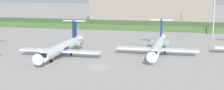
% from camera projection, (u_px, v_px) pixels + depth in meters
% --- Properties ---
extents(ground_plane, '(500.00, 500.00, 0.00)m').
position_uv_depth(ground_plane, '(123.00, 46.00, 109.04)').
color(ground_plane, '#9E9B96').
extents(grass_berm, '(320.00, 20.00, 2.54)m').
position_uv_depth(grass_berm, '(142.00, 26.00, 152.93)').
color(grass_berm, '#426033').
rests_on(grass_berm, ground).
extents(regional_jet_second, '(22.81, 31.00, 9.00)m').
position_uv_depth(regional_jet_second, '(62.00, 47.00, 92.37)').
color(regional_jet_second, silver).
rests_on(regional_jet_second, ground).
extents(regional_jet_third, '(22.81, 31.00, 9.00)m').
position_uv_depth(regional_jet_third, '(158.00, 46.00, 94.72)').
color(regional_jet_third, silver).
rests_on(regional_jet_third, ground).
extents(antenna_mast, '(4.40, 0.50, 27.91)m').
position_uv_depth(antenna_mast, '(214.00, 6.00, 128.97)').
color(antenna_mast, '#B2B2B7').
rests_on(antenna_mast, ground).
extents(distant_hangar, '(62.72, 22.71, 16.71)m').
position_uv_depth(distant_hangar, '(151.00, 6.00, 180.91)').
color(distant_hangar, gray).
rests_on(distant_hangar, ground).
extents(safety_cone_front_marker, '(0.44, 0.44, 0.55)m').
position_uv_depth(safety_cone_front_marker, '(15.00, 72.00, 74.64)').
color(safety_cone_front_marker, orange).
rests_on(safety_cone_front_marker, ground).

